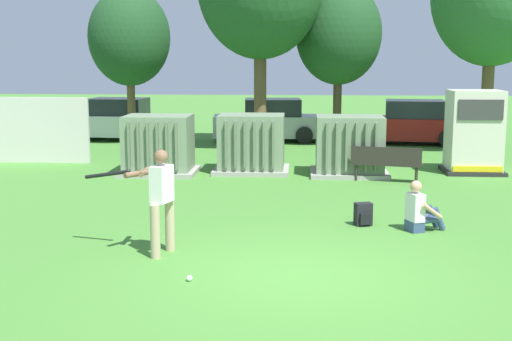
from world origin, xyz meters
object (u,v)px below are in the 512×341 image
at_px(transformer_mid_west, 252,144).
at_px(batter, 159,196).
at_px(backpack, 363,215).
at_px(parked_car_left_of_center, 270,121).
at_px(generator_enclosure, 474,132).
at_px(transformer_mid_east, 349,146).
at_px(seated_spectator, 420,211).
at_px(transformer_west, 159,145).
at_px(park_bench, 386,161).
at_px(sports_ball, 189,278).
at_px(parked_car_leftmost, 116,121).
at_px(parked_car_right_of_center, 411,124).

distance_m(transformer_mid_west, batter, 8.20).
bearing_deg(batter, backpack, 31.56).
bearing_deg(parked_car_left_of_center, generator_enclosure, -48.80).
relative_size(transformer_mid_east, seated_spectator, 2.18).
relative_size(transformer_west, parked_car_left_of_center, 0.49).
distance_m(transformer_mid_west, backpack, 6.55).
relative_size(generator_enclosure, batter, 1.32).
height_order(park_bench, seated_spectator, seated_spectator).
distance_m(transformer_mid_west, sports_ball, 9.52).
xyz_separation_m(park_bench, seated_spectator, (0.01, -5.07, -0.16)).
xyz_separation_m(park_bench, parked_car_leftmost, (-9.41, 8.39, 0.22)).
xyz_separation_m(generator_enclosure, batter, (-7.09, -8.45, -0.16)).
bearing_deg(parked_car_leftmost, parked_car_left_of_center, 0.26).
relative_size(parked_car_leftmost, parked_car_right_of_center, 0.99).
bearing_deg(transformer_west, transformer_mid_west, 9.50).
relative_size(generator_enclosure, parked_car_right_of_center, 0.53).
xyz_separation_m(seated_spectator, parked_car_left_of_center, (-3.43, 13.49, 0.38)).
height_order(transformer_west, seated_spectator, transformer_west).
bearing_deg(transformer_mid_east, batter, -114.76).
height_order(transformer_west, transformer_mid_east, same).
relative_size(parked_car_leftmost, parked_car_left_of_center, 1.00).
height_order(transformer_mid_west, backpack, transformer_mid_west).
distance_m(transformer_west, parked_car_leftmost, 8.24).
distance_m(generator_enclosure, parked_car_left_of_center, 9.11).
distance_m(parked_car_leftmost, parked_car_right_of_center, 11.27).
distance_m(sports_ball, parked_car_right_of_center, 17.16).
xyz_separation_m(park_bench, sports_ball, (-3.80, -8.23, -0.49)).
relative_size(batter, sports_ball, 19.33).
distance_m(transformer_west, generator_enclosure, 8.76).
bearing_deg(transformer_mid_west, batter, -96.43).
xyz_separation_m(transformer_mid_west, park_bench, (3.59, -1.26, -0.25)).
bearing_deg(transformer_mid_west, parked_car_right_of_center, 50.86).
bearing_deg(generator_enclosure, seated_spectator, -111.14).
distance_m(transformer_mid_east, parked_car_right_of_center, 7.51).
bearing_deg(parked_car_leftmost, transformer_mid_east, -41.13).
bearing_deg(batter, park_bench, 56.76).
bearing_deg(sports_ball, transformer_mid_west, 88.73).
bearing_deg(generator_enclosure, batter, -129.98).
height_order(transformer_mid_west, parked_car_right_of_center, same).
bearing_deg(sports_ball, backpack, 51.30).
bearing_deg(transformer_mid_west, parked_car_leftmost, 129.17).
bearing_deg(batter, parked_car_leftmost, 107.77).
xyz_separation_m(batter, parked_car_left_of_center, (1.09, 15.30, -0.22)).
height_order(transformer_mid_east, parked_car_right_of_center, same).
xyz_separation_m(batter, seated_spectator, (4.52, 1.81, -0.60)).
height_order(sports_ball, seated_spectator, seated_spectator).
bearing_deg(generator_enclosure, transformer_mid_east, -170.05).
relative_size(transformer_west, transformer_mid_east, 1.00).
xyz_separation_m(park_bench, backpack, (-1.00, -4.72, -0.32)).
distance_m(sports_ball, parked_car_leftmost, 17.55).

